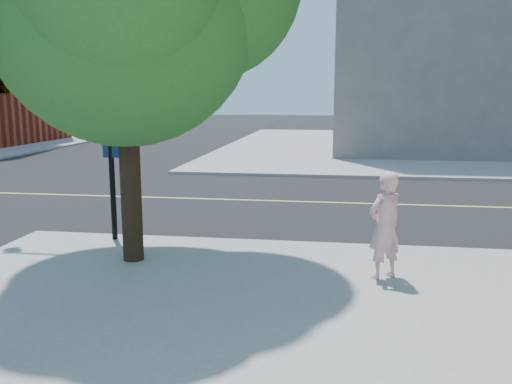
# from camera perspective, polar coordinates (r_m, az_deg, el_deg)

# --- Properties ---
(ground) EXTENTS (140.00, 140.00, 0.00)m
(ground) POSITION_cam_1_polar(r_m,az_deg,el_deg) (11.74, -17.96, -4.67)
(ground) COLOR black
(ground) RESTS_ON ground
(road_ew) EXTENTS (140.00, 9.00, 0.01)m
(road_ew) POSITION_cam_1_polar(r_m,az_deg,el_deg) (15.79, -10.74, -0.59)
(road_ew) COLOR black
(road_ew) RESTS_ON ground
(sidewalk_ne) EXTENTS (29.00, 25.00, 0.12)m
(sidewalk_ne) POSITION_cam_1_polar(r_m,az_deg,el_deg) (32.84, 23.25, 4.40)
(sidewalk_ne) COLOR #959595
(sidewalk_ne) RESTS_ON ground
(filler_ne) EXTENTS (18.00, 16.00, 14.00)m
(filler_ne) POSITION_cam_1_polar(r_m,az_deg,el_deg) (33.59, 24.77, 16.50)
(filler_ne) COLOR slate
(filler_ne) RESTS_ON sidewalk_ne
(man_on_phone) EXTENTS (0.72, 0.69, 1.66)m
(man_on_phone) POSITION_cam_1_polar(r_m,az_deg,el_deg) (8.47, 13.45, -3.48)
(man_on_phone) COLOR beige
(man_on_phone) RESTS_ON sidewalk_se
(signal_pole) EXTENTS (3.30, 0.37, 3.73)m
(signal_pole) POSITION_cam_1_polar(r_m,az_deg,el_deg) (11.51, -23.83, 10.56)
(signal_pole) COLOR black
(signal_pole) RESTS_ON sidewalk_se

